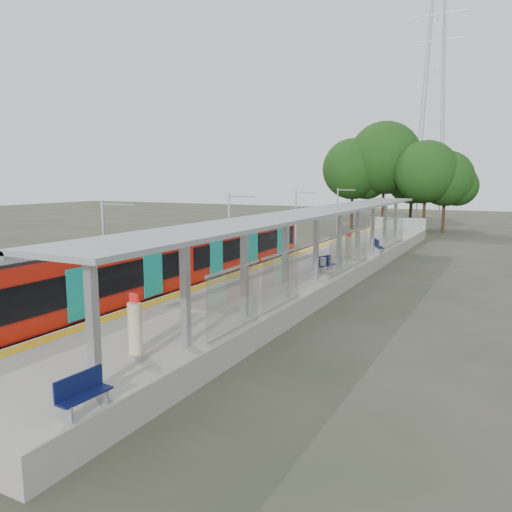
{
  "coord_description": "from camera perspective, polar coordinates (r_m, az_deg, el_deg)",
  "views": [
    {
      "loc": [
        11.23,
        -10.92,
        6.38
      ],
      "look_at": [
        -0.87,
        12.55,
        2.3
      ],
      "focal_mm": 35.0,
      "sensor_mm": 36.0,
      "label": 1
    }
  ],
  "objects": [
    {
      "name": "info_pillar_far",
      "position": [
        34.62,
        10.53,
        0.96
      ],
      "size": [
        0.39,
        0.39,
        1.74
      ],
      "rotation": [
        0.0,
        0.0,
        0.33
      ],
      "color": "#C4BC8E",
      "rests_on": "platform"
    },
    {
      "name": "bench_mid",
      "position": [
        29.36,
        7.89,
        -0.86
      ],
      "size": [
        0.81,
        1.46,
        0.95
      ],
      "rotation": [
        0.0,
        0.0,
        -0.29
      ],
      "color": "#0F174B",
      "rests_on": "platform"
    },
    {
      "name": "catenary_masts",
      "position": [
        34.81,
        -2.97,
        3.05
      ],
      "size": [
        2.08,
        48.16,
        5.4
      ],
      "color": "#9EA0A5",
      "rests_on": "ground"
    },
    {
      "name": "bench_far",
      "position": [
        37.75,
        13.79,
        1.14
      ],
      "size": [
        1.03,
        1.5,
        0.99
      ],
      "rotation": [
        0.0,
        0.0,
        0.43
      ],
      "color": "#0F174B",
      "rests_on": "platform"
    },
    {
      "name": "trackbed",
      "position": [
        35.25,
        0.29,
        -1.44
      ],
      "size": [
        3.0,
        70.0,
        0.24
      ],
      "primitive_type": "cube",
      "color": "#59544C",
      "rests_on": "ground"
    },
    {
      "name": "platform",
      "position": [
        33.42,
        7.19,
        -1.42
      ],
      "size": [
        6.0,
        50.0,
        1.0
      ],
      "primitive_type": "cube",
      "color": "gray",
      "rests_on": "ground"
    },
    {
      "name": "canopy",
      "position": [
        28.85,
        7.72,
        4.37
      ],
      "size": [
        3.27,
        38.0,
        3.66
      ],
      "color": "#9EA0A5",
      "rests_on": "platform"
    },
    {
      "name": "end_fence",
      "position": [
        57.19,
        15.87,
        3.66
      ],
      "size": [
        6.0,
        0.1,
        1.2
      ],
      "primitive_type": "cube",
      "color": "#9EA0A5",
      "rests_on": "platform"
    },
    {
      "name": "tactile_strip",
      "position": [
        34.28,
        3.2,
        -0.24
      ],
      "size": [
        0.6,
        50.0,
        0.02
      ],
      "primitive_type": "cube",
      "color": "gold",
      "rests_on": "platform"
    },
    {
      "name": "ground",
      "position": [
        16.92,
        -17.65,
        -13.81
      ],
      "size": [
        200.0,
        200.0,
        0.0
      ],
      "primitive_type": "plane",
      "color": "#474438",
      "rests_on": "ground"
    },
    {
      "name": "pylon",
      "position": [
        85.74,
        19.62,
        16.76
      ],
      "size": [
        8.0,
        4.0,
        38.0
      ],
      "primitive_type": null,
      "color": "#9EA0A5",
      "rests_on": "ground"
    },
    {
      "name": "tree_cluster",
      "position": [
        65.39,
        15.69,
        9.65
      ],
      "size": [
        18.43,
        13.02,
        13.58
      ],
      "color": "#382316",
      "rests_on": "ground"
    },
    {
      "name": "litter_bin",
      "position": [
        29.07,
        7.57,
        -1.05
      ],
      "size": [
        0.58,
        0.58,
        0.91
      ],
      "primitive_type": "cylinder",
      "rotation": [
        0.0,
        0.0,
        0.38
      ],
      "color": "#9EA0A5",
      "rests_on": "platform"
    },
    {
      "name": "bench_near",
      "position": [
        12.66,
        -19.24,
        -14.44
      ],
      "size": [
        0.5,
        1.39,
        0.93
      ],
      "rotation": [
        0.0,
        0.0,
        -0.07
      ],
      "color": "#0F174B",
      "rests_on": "platform"
    },
    {
      "name": "train",
      "position": [
        26.1,
        -10.27,
        -0.91
      ],
      "size": [
        2.74,
        27.6,
        3.62
      ],
      "color": "black",
      "rests_on": "ground"
    },
    {
      "name": "info_pillar_near",
      "position": [
        16.05,
        -13.67,
        -7.96
      ],
      "size": [
        0.43,
        0.43,
        1.91
      ],
      "rotation": [
        0.0,
        0.0,
        -0.18
      ],
      "color": "#C4BC8E",
      "rests_on": "platform"
    }
  ]
}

